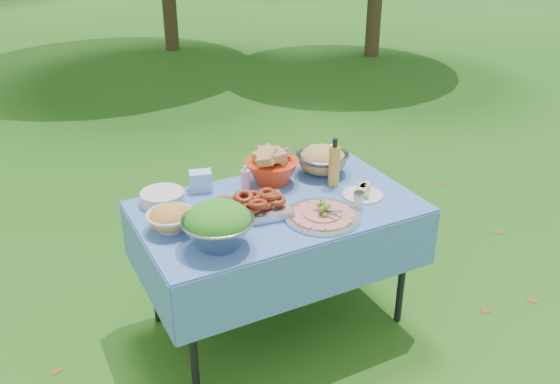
# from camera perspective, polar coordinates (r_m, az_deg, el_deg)

# --- Properties ---
(ground) EXTENTS (80.00, 80.00, 0.00)m
(ground) POSITION_cam_1_polar(r_m,az_deg,el_deg) (3.54, -0.19, -12.21)
(ground) COLOR #0A380A
(ground) RESTS_ON ground
(picnic_table) EXTENTS (1.46, 0.86, 0.76)m
(picnic_table) POSITION_cam_1_polar(r_m,az_deg,el_deg) (3.32, -0.21, -7.09)
(picnic_table) COLOR #7EBDF2
(picnic_table) RESTS_ON ground
(salad_bowl) EXTENTS (0.41, 0.41, 0.22)m
(salad_bowl) POSITION_cam_1_polar(r_m,az_deg,el_deg) (2.73, -5.98, -3.15)
(salad_bowl) COLOR #98999F
(salad_bowl) RESTS_ON picnic_table
(pasta_bowl_white) EXTENTS (0.25, 0.25, 0.13)m
(pasta_bowl_white) POSITION_cam_1_polar(r_m,az_deg,el_deg) (2.92, -10.50, -2.44)
(pasta_bowl_white) COLOR silver
(pasta_bowl_white) RESTS_ON picnic_table
(plate_stack) EXTENTS (0.30, 0.30, 0.07)m
(plate_stack) POSITION_cam_1_polar(r_m,az_deg,el_deg) (3.19, -11.24, -0.51)
(plate_stack) COLOR silver
(plate_stack) RESTS_ON picnic_table
(wipes_box) EXTENTS (0.14, 0.12, 0.11)m
(wipes_box) POSITION_cam_1_polar(r_m,az_deg,el_deg) (3.29, -7.63, 1.08)
(wipes_box) COLOR #93CEF2
(wipes_box) RESTS_ON picnic_table
(sanitizer_bottle) EXTENTS (0.06, 0.06, 0.15)m
(sanitizer_bottle) POSITION_cam_1_polar(r_m,az_deg,el_deg) (3.26, -3.35, 1.35)
(sanitizer_bottle) COLOR pink
(sanitizer_bottle) RESTS_ON picnic_table
(bread_bowl) EXTENTS (0.36, 0.36, 0.20)m
(bread_bowl) POSITION_cam_1_polar(r_m,az_deg,el_deg) (3.33, -0.79, 2.55)
(bread_bowl) COLOR red
(bread_bowl) RESTS_ON picnic_table
(pasta_bowl_steel) EXTENTS (0.37, 0.37, 0.16)m
(pasta_bowl_steel) POSITION_cam_1_polar(r_m,az_deg,el_deg) (3.47, 4.10, 3.16)
(pasta_bowl_steel) COLOR #98999F
(pasta_bowl_steel) RESTS_ON picnic_table
(fried_tray) EXTENTS (0.42, 0.33, 0.09)m
(fried_tray) POSITION_cam_1_polar(r_m,az_deg,el_deg) (3.03, -2.80, -1.29)
(fried_tray) COLOR silver
(fried_tray) RESTS_ON picnic_table
(charcuterie_platter) EXTENTS (0.44, 0.44, 0.09)m
(charcuterie_platter) POSITION_cam_1_polar(r_m,az_deg,el_deg) (2.99, 4.14, -1.72)
(charcuterie_platter) COLOR silver
(charcuterie_platter) RESTS_ON picnic_table
(oil_bottle) EXTENTS (0.07, 0.07, 0.28)m
(oil_bottle) POSITION_cam_1_polar(r_m,az_deg,el_deg) (3.29, 5.24, 2.87)
(oil_bottle) COLOR gold
(oil_bottle) RESTS_ON picnic_table
(cheese_plate) EXTENTS (0.24, 0.24, 0.06)m
(cheese_plate) POSITION_cam_1_polar(r_m,az_deg,el_deg) (3.24, 7.97, 0.12)
(cheese_plate) COLOR silver
(cheese_plate) RESTS_ON picnic_table
(shaker) EXTENTS (0.06, 0.06, 0.09)m
(shaker) POSITION_cam_1_polar(r_m,az_deg,el_deg) (3.11, 7.55, -0.77)
(shaker) COLOR white
(shaker) RESTS_ON picnic_table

